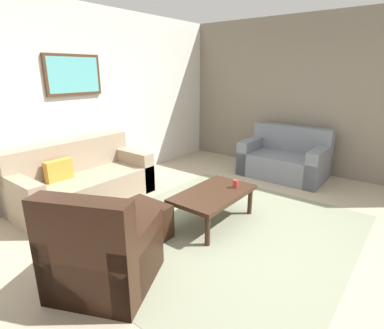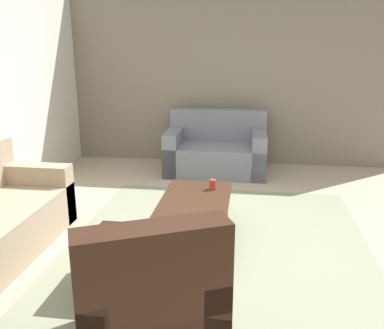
{
  "view_description": "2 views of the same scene",
  "coord_description": "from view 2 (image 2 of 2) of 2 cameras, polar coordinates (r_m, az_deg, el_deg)",
  "views": [
    {
      "loc": [
        -2.76,
        -1.7,
        1.85
      ],
      "look_at": [
        -0.12,
        0.37,
        0.8
      ],
      "focal_mm": 28.29,
      "sensor_mm": 36.0,
      "label": 1
    },
    {
      "loc": [
        -3.51,
        -0.25,
        1.81
      ],
      "look_at": [
        0.03,
        0.25,
        0.78
      ],
      "focal_mm": 39.02,
      "sensor_mm": 36.0,
      "label": 2
    }
  ],
  "objects": [
    {
      "name": "ground_plane",
      "position": [
        3.96,
        3.57,
        -11.14
      ],
      "size": [
        8.0,
        8.0,
        0.0
      ],
      "primitive_type": "plane",
      "color": "tan"
    },
    {
      "name": "stone_feature_panel",
      "position": [
        6.53,
        5.94,
        12.41
      ],
      "size": [
        0.12,
        5.2,
        2.8
      ],
      "primitive_type": "cube",
      "color": "slate",
      "rests_on": "ground_plane"
    },
    {
      "name": "area_rug",
      "position": [
        3.96,
        3.57,
        -11.08
      ],
      "size": [
        3.16,
        2.79,
        0.01
      ],
      "primitive_type": "cube",
      "color": "gray",
      "rests_on": "ground_plane"
    },
    {
      "name": "cup",
      "position": [
        4.19,
        2.87,
        -2.74
      ],
      "size": [
        0.07,
        0.07,
        0.1
      ],
      "primitive_type": "cylinder",
      "color": "#B2332D",
      "rests_on": "coffee_table"
    },
    {
      "name": "armchair_leather",
      "position": [
        2.59,
        -6.14,
        -19.43
      ],
      "size": [
        1.07,
        1.07,
        0.95
      ],
      "color": "black",
      "rests_on": "ground_plane"
    },
    {
      "name": "couch_loveseat",
      "position": [
        6.17,
        3.39,
        1.85
      ],
      "size": [
        0.9,
        1.43,
        0.88
      ],
      "color": "slate",
      "rests_on": "ground_plane"
    },
    {
      "name": "ottoman",
      "position": [
        3.35,
        -8.96,
        -12.89
      ],
      "size": [
        0.56,
        0.56,
        0.4
      ],
      "primitive_type": "cube",
      "color": "black",
      "rests_on": "ground_plane"
    },
    {
      "name": "coffee_table",
      "position": [
        3.96,
        0.42,
        -5.4
      ],
      "size": [
        1.1,
        0.64,
        0.41
      ],
      "color": "#382316",
      "rests_on": "ground_plane"
    }
  ]
}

